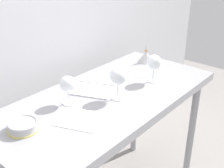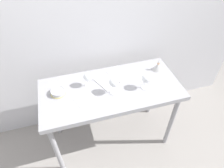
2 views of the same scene
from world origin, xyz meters
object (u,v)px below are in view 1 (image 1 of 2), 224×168
Objects in this scene: tasting_bowl at (23,126)px; open_notebook at (97,84)px; wine_glass_near_center at (118,77)px; tasting_sheet_upper at (79,119)px; decanter_funnel at (146,56)px; wine_glass_far_left at (68,85)px; tasting_sheet_lower at (130,72)px; wine_glass_near_right at (154,63)px.

open_notebook is at bearing 6.96° from tasting_bowl.
tasting_sheet_upper is (-0.29, 0.00, -0.13)m from wine_glass_near_center.
decanter_funnel is (1.08, 0.07, 0.02)m from tasting_bowl.
tasting_sheet_upper is at bearing -115.29° from wine_glass_far_left.
tasting_sheet_lower is 1.60× the size of tasting_bowl.
tasting_sheet_upper is at bearing -167.03° from decanter_funnel.
decanter_funnel is (0.56, 0.20, -0.09)m from wine_glass_near_center.
open_notebook is at bearing 179.65° from decanter_funnel.
wine_glass_near_right is at bearing -64.47° from open_notebook.
tasting_sheet_upper is 1.48× the size of tasting_bowl.
wine_glass_near_right is 0.34m from decanter_funnel.
wine_glass_near_right is 0.95× the size of wine_glass_near_center.
open_notebook is 1.90× the size of tasting_sheet_upper.
tasting_bowl is 1.09× the size of decanter_funnel.
decanter_funnel is at bearing -9.47° from tasting_sheet_upper.
tasting_bowl is (-0.23, 0.13, 0.02)m from tasting_sheet_upper.
tasting_sheet_lower is (0.62, 0.17, 0.00)m from tasting_sheet_upper.
wine_glass_near_center is 0.24m from open_notebook.
wine_glass_near_center reaches higher than open_notebook.
wine_glass_near_right reaches higher than open_notebook.
wine_glass_far_left is 0.87× the size of wine_glass_near_center.
tasting_bowl reaches higher than open_notebook.
decanter_funnel reaches higher than tasting_sheet_lower.
tasting_sheet_lower is at bearing 2.65° from tasting_bowl.
open_notebook is at bearing 7.99° from tasting_sheet_upper.
wine_glass_far_left is 1.20× the size of decanter_funnel.
wine_glass_far_left is at bearing 42.26° from tasting_sheet_upper.
wine_glass_near_center reaches higher than tasting_sheet_upper.
wine_glass_near_center is 0.79× the size of tasting_sheet_lower.
wine_glass_near_right reaches higher than tasting_sheet_upper.
wine_glass_near_center is at bearing 175.63° from wine_glass_near_right.
tasting_bowl is at bearing 163.10° from open_notebook.
wine_glass_far_left is 0.56m from tasting_sheet_lower.
wine_glass_near_right is at bearing -135.05° from tasting_sheet_lower.
wine_glass_near_center is at bearing -127.84° from open_notebook.
tasting_sheet_lower is at bearing -173.27° from decanter_funnel.
wine_glass_near_right reaches higher than tasting_bowl.
tasting_sheet_lower is 0.85m from tasting_bowl.
wine_glass_near_center is 0.45× the size of open_notebook.
tasting_sheet_lower is at bearing 1.06° from wine_glass_far_left.
decanter_funnel is (0.85, 0.20, 0.04)m from tasting_sheet_upper.
tasting_sheet_lower is (0.28, -0.03, -0.00)m from open_notebook.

